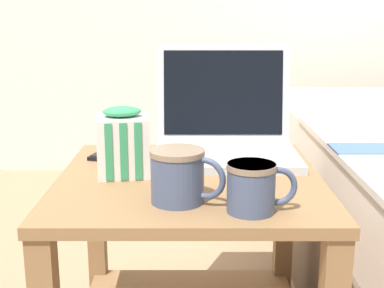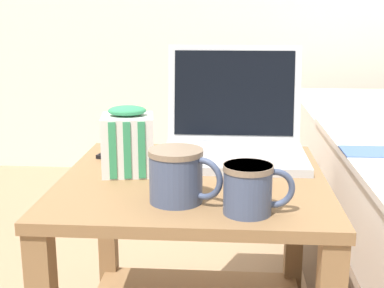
{
  "view_description": "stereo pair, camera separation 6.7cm",
  "coord_description": "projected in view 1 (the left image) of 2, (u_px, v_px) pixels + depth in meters",
  "views": [
    {
      "loc": [
        0.01,
        -1.06,
        0.8
      ],
      "look_at": [
        0.0,
        -0.04,
        0.55
      ],
      "focal_mm": 50.0,
      "sensor_mm": 36.0,
      "label": 1
    },
    {
      "loc": [
        0.07,
        -1.06,
        0.8
      ],
      "look_at": [
        0.0,
        -0.04,
        0.55
      ],
      "focal_mm": 50.0,
      "sensor_mm": 36.0,
      "label": 2
    }
  ],
  "objects": [
    {
      "name": "cell_phone",
      "position": [
        116.0,
        152.0,
        1.29
      ],
      "size": [
        0.11,
        0.16,
        0.01
      ],
      "color": "black",
      "rests_on": "bedside_table"
    },
    {
      "name": "bedside_table",
      "position": [
        192.0,
        251.0,
        1.15
      ],
      "size": [
        0.54,
        0.54,
        0.47
      ],
      "color": "olive",
      "rests_on": "ground_plane"
    },
    {
      "name": "snack_bag",
      "position": [
        125.0,
        143.0,
        1.11
      ],
      "size": [
        0.12,
        0.11,
        0.14
      ],
      "color": "silver",
      "rests_on": "bedside_table"
    },
    {
      "name": "mug_front_right",
      "position": [
        182.0,
        173.0,
        0.95
      ],
      "size": [
        0.14,
        0.1,
        0.1
      ],
      "color": "#3F4C6B",
      "rests_on": "bedside_table"
    },
    {
      "name": "mug_front_left",
      "position": [
        256.0,
        185.0,
        0.9
      ],
      "size": [
        0.12,
        0.09,
        0.09
      ],
      "color": "#3F4C6B",
      "rests_on": "bedside_table"
    },
    {
      "name": "laptop",
      "position": [
        227.0,
        134.0,
        1.26
      ],
      "size": [
        0.33,
        0.28,
        0.25
      ],
      "color": "#B7BABC",
      "rests_on": "bedside_table"
    }
  ]
}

